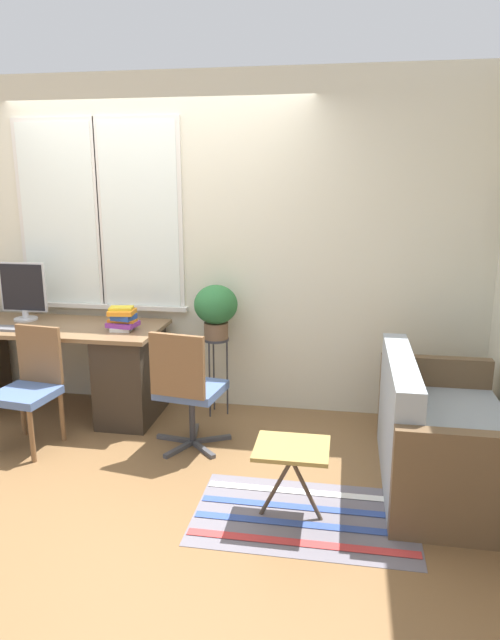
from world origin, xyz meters
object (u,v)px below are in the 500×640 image
at_px(office_chair_swivel, 187,388).
at_px(potted_plant, 216,308).
at_px(book_stack, 123,319).
at_px(plant_stand, 217,351).
at_px(keyboard, 4,328).
at_px(desk_chair_wooden, 29,385).
at_px(mouse, 38,329).
at_px(couch_loveseat, 440,441).
at_px(monitor, 23,291).
at_px(folding_stool, 292,453).

height_order(office_chair_swivel, potted_plant, potted_plant).
distance_m(book_stack, plant_stand, 0.79).
bearing_deg(book_stack, office_chair_swivel, -32.87).
relative_size(keyboard, desk_chair_wooden, 0.51).
distance_m(mouse, office_chair_swivel, 1.31).
bearing_deg(mouse, potted_plant, 16.34).
xyz_separation_m(desk_chair_wooden, potted_plant, (1.20, 0.76, 0.45)).
xyz_separation_m(office_chair_swivel, couch_loveseat, (1.70, -0.19, -0.18)).
distance_m(desk_chair_wooden, office_chair_swivel, 1.14).
height_order(monitor, plant_stand, monitor).
relative_size(potted_plant, folding_stool, 0.96).
distance_m(monitor, keyboard, 0.39).
bearing_deg(keyboard, monitor, 89.85).
bearing_deg(plant_stand, monitor, -177.67).
distance_m(monitor, office_chair_swivel, 1.73).
bearing_deg(desk_chair_wooden, couch_loveseat, 5.98).
height_order(plant_stand, potted_plant, potted_plant).
bearing_deg(couch_loveseat, monitor, 76.69).
relative_size(monitor, desk_chair_wooden, 0.56).
xyz_separation_m(mouse, plant_stand, (1.31, 0.38, -0.23)).
xyz_separation_m(mouse, potted_plant, (1.31, 0.38, 0.13)).
relative_size(book_stack, office_chair_swivel, 0.26).
xyz_separation_m(office_chair_swivel, potted_plant, (0.07, 0.65, 0.44)).
relative_size(monitor, office_chair_swivel, 0.54).
bearing_deg(book_stack, potted_plant, 19.88).
xyz_separation_m(keyboard, desk_chair_wooden, (0.41, -0.39, -0.30)).
distance_m(desk_chair_wooden, potted_plant, 1.49).
height_order(keyboard, book_stack, book_stack).
distance_m(keyboard, plant_stand, 1.66).
height_order(book_stack, plant_stand, book_stack).
relative_size(plant_stand, folding_stool, 1.44).
bearing_deg(mouse, plant_stand, 16.34).
bearing_deg(office_chair_swivel, book_stack, -24.00).
height_order(book_stack, office_chair_swivel, book_stack).
bearing_deg(desk_chair_wooden, plant_stand, 39.85).
bearing_deg(monitor, desk_chair_wooden, -59.75).
height_order(couch_loveseat, plant_stand, couch_loveseat).
bearing_deg(couch_loveseat, office_chair_swivel, 83.74).
height_order(book_stack, potted_plant, potted_plant).
bearing_deg(keyboard, potted_plant, 13.18).
distance_m(mouse, folding_stool, 2.32).
distance_m(monitor, folding_stool, 2.76).
relative_size(desk_chair_wooden, plant_stand, 1.33).
bearing_deg(keyboard, folding_stool, -23.15).
distance_m(book_stack, couch_loveseat, 2.45).
distance_m(book_stack, potted_plant, 0.73).
xyz_separation_m(monitor, book_stack, (0.92, -0.18, -0.15)).
distance_m(desk_chair_wooden, plant_stand, 1.42).
xyz_separation_m(monitor, couch_loveseat, (3.24, -0.77, -0.70)).
xyz_separation_m(book_stack, plant_stand, (0.68, 0.25, -0.30)).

